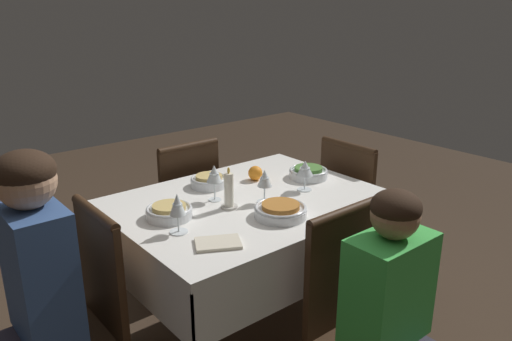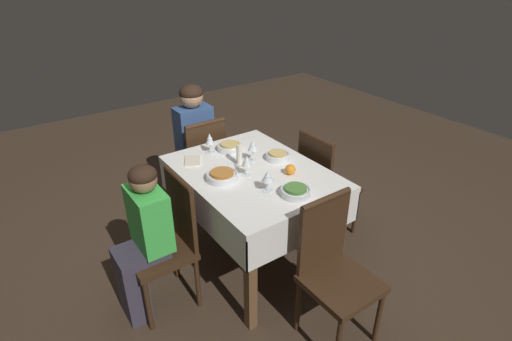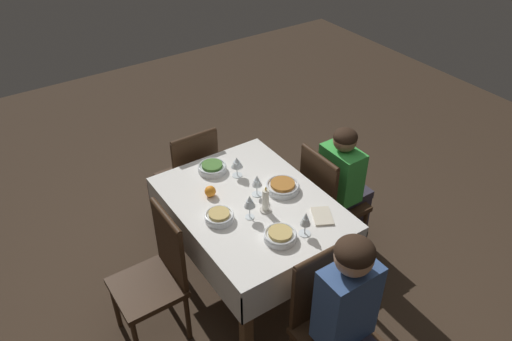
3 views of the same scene
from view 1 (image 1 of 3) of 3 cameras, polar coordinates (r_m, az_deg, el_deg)
dining_table at (r=2.24m, az=-0.86°, el=-5.95°), size 1.15×0.87×0.78m
chair_east at (r=2.01m, az=-19.73°, el=-15.91°), size 0.39×0.39×0.92m
chair_north at (r=1.93m, az=11.96°, el=-16.66°), size 0.39×0.39×0.92m
chair_south at (r=2.82m, az=-8.55°, el=-4.63°), size 0.39×0.39×0.92m
chair_west at (r=2.84m, az=11.48°, el=-4.66°), size 0.39×0.39×0.92m
person_adult_denim at (r=1.89m, az=-24.59°, el=-13.01°), size 0.34×0.30×1.16m
person_child_green at (r=1.81m, az=16.19°, el=-16.75°), size 0.30×0.33×1.04m
bowl_east at (r=2.03m, az=-9.89°, el=-4.62°), size 0.19×0.19×0.06m
wine_glass_east at (r=1.87m, az=-8.96°, el=-4.05°), size 0.07×0.07×0.16m
bowl_north at (r=2.01m, az=2.82°, el=-4.56°), size 0.21×0.21×0.06m
wine_glass_north at (r=2.13m, az=0.99°, el=-1.04°), size 0.07×0.07×0.15m
bowl_south at (r=2.35m, az=-5.40°, el=-1.18°), size 0.17×0.17×0.06m
wine_glass_south at (r=2.15m, az=-4.79°, el=-0.50°), size 0.07×0.07×0.16m
bowl_west at (r=2.47m, az=6.00°, el=-0.22°), size 0.19×0.19×0.06m
wine_glass_west at (r=2.28m, az=5.62°, el=0.15°), size 0.08×0.08×0.14m
candle_centerpiece at (r=2.08m, az=-3.11°, el=-2.53°), size 0.07×0.07×0.18m
orange_fruit at (r=2.42m, az=-0.08°, el=-0.29°), size 0.07×0.07×0.07m
napkin_red_folded at (r=1.80m, az=-4.36°, el=-8.27°), size 0.19×0.17×0.01m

